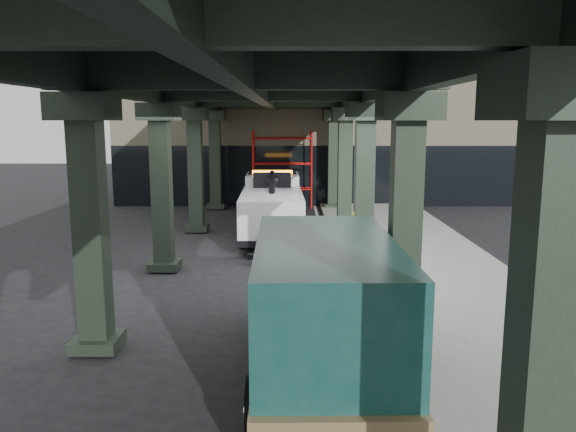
{
  "coord_description": "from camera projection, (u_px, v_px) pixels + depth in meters",
  "views": [
    {
      "loc": [
        0.42,
        -14.5,
        4.5
      ],
      "look_at": [
        0.35,
        1.91,
        1.7
      ],
      "focal_mm": 35.0,
      "sensor_mm": 36.0,
      "label": 1
    }
  ],
  "objects": [
    {
      "name": "sidewalk",
      "position": [
        425.0,
        268.0,
        16.99
      ],
      "size": [
        5.0,
        40.0,
        0.15
      ],
      "primitive_type": "cube",
      "color": "gray",
      "rests_on": "ground"
    },
    {
      "name": "building",
      "position": [
        316.0,
        129.0,
        34.09
      ],
      "size": [
        22.0,
        10.0,
        8.0
      ],
      "primitive_type": "cube",
      "color": "#C6B793",
      "rests_on": "ground"
    },
    {
      "name": "scaffolding",
      "position": [
        282.0,
        167.0,
        29.14
      ],
      "size": [
        3.08,
        0.88,
        4.0
      ],
      "color": "red",
      "rests_on": "ground"
    },
    {
      "name": "tow_truck",
      "position": [
        272.0,
        204.0,
        21.99
      ],
      "size": [
        2.52,
        7.9,
        2.57
      ],
      "rotation": [
        0.0,
        0.0,
        0.02
      ],
      "color": "black",
      "rests_on": "ground"
    },
    {
      "name": "lane_stripe",
      "position": [
        333.0,
        271.0,
        17.02
      ],
      "size": [
        0.12,
        38.0,
        0.01
      ],
      "primitive_type": "cube",
      "color": "silver",
      "rests_on": "ground"
    },
    {
      "name": "viaduct",
      "position": [
        262.0,
        87.0,
        16.11
      ],
      "size": [
        7.4,
        32.0,
        6.4
      ],
      "color": "black",
      "rests_on": "ground"
    },
    {
      "name": "towed_van",
      "position": [
        324.0,
        302.0,
        9.81
      ],
      "size": [
        2.61,
        6.3,
        2.54
      ],
      "rotation": [
        0.0,
        0.0,
        0.02
      ],
      "color": "#113D38",
      "rests_on": "ground"
    },
    {
      "name": "ground",
      "position": [
        275.0,
        290.0,
        15.05
      ],
      "size": [
        90.0,
        90.0,
        0.0
      ],
      "primitive_type": "plane",
      "color": "black",
      "rests_on": "ground"
    }
  ]
}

